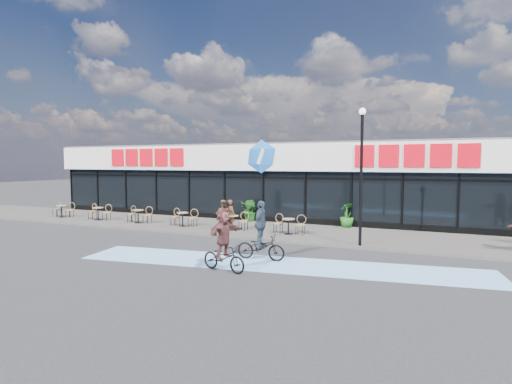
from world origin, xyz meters
TOP-DOWN VIEW (x-y plane):
  - ground at (0.00, 0.00)m, footprint 120.00×120.00m
  - sidewalk at (0.00, 4.50)m, footprint 44.00×5.00m
  - bike_lane at (4.00, -1.50)m, footprint 14.17×4.13m
  - building at (-0.00, 9.93)m, footprint 30.60×6.57m
  - lamp_post at (6.19, 2.30)m, footprint 0.28×0.28m
  - bistro_set_0 at (-12.04, 3.67)m, footprint 1.54×0.62m
  - bistro_set_1 at (-9.10, 3.67)m, footprint 1.54×0.62m
  - bistro_set_2 at (-6.15, 3.67)m, footprint 1.54×0.62m
  - bistro_set_3 at (-3.20, 3.67)m, footprint 1.54×0.62m
  - bistro_set_4 at (-0.26, 3.67)m, footprint 1.54×0.62m
  - bistro_set_5 at (2.69, 3.67)m, footprint 1.54×0.62m
  - potted_plant_left at (-0.74, 6.69)m, footprint 1.32×1.33m
  - potted_plant_mid at (-0.69, 6.60)m, footprint 0.79×0.69m
  - potted_plant_right at (4.82, 6.74)m, footprint 0.96×0.96m
  - patron_left at (-0.36, 3.55)m, footprint 0.64×0.52m
  - patron_right at (-0.61, 3.23)m, footprint 0.86×0.73m
  - cyclist_a at (3.27, -1.16)m, footprint 1.80×1.00m
  - cyclist_c at (2.76, -3.00)m, footprint 1.77×1.55m

SIDE VIEW (x-z plane):
  - ground at x=0.00m, z-range 0.00..0.00m
  - bike_lane at x=4.00m, z-range 0.00..0.01m
  - sidewalk at x=0.00m, z-range 0.00..0.10m
  - bistro_set_0 at x=-12.04m, z-range 0.11..1.01m
  - bistro_set_1 at x=-9.10m, z-range 0.11..1.01m
  - bistro_set_2 at x=-6.15m, z-range 0.11..1.01m
  - bistro_set_3 at x=-3.20m, z-range 0.11..1.01m
  - bistro_set_4 at x=-0.26m, z-range 0.11..1.01m
  - bistro_set_5 at x=2.69m, z-range 0.11..1.01m
  - potted_plant_left at x=-0.74m, z-range 0.10..1.22m
  - potted_plant_right at x=4.82m, z-range 0.10..1.36m
  - potted_plant_mid at x=-0.69m, z-range 0.10..1.37m
  - cyclist_a at x=3.27m, z-range -0.27..1.86m
  - patron_left at x=-0.36m, z-range 0.10..1.62m
  - patron_right at x=-0.61m, z-range 0.10..1.64m
  - cyclist_c at x=2.76m, z-range -0.13..1.92m
  - building at x=0.00m, z-range -0.04..4.71m
  - lamp_post at x=6.19m, z-range 0.59..6.13m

